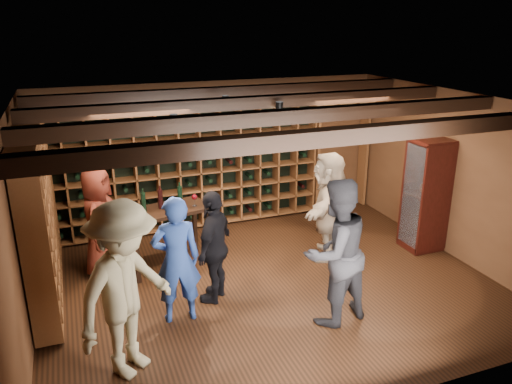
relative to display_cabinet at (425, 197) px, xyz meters
name	(u,v)px	position (x,y,z in m)	size (l,w,h in m)	color
ground	(268,283)	(-2.71, -0.20, -0.86)	(6.00, 6.00, 0.00)	black
room_shell	(268,109)	(-2.71, -0.15, 1.56)	(6.00, 6.00, 6.00)	brown
wine_rack_back	(189,164)	(-3.24, 2.13, 0.29)	(4.65, 0.30, 2.20)	brown
wine_rack_left	(39,212)	(-5.54, 0.62, 0.29)	(0.30, 2.65, 2.20)	brown
crate_shelf	(342,127)	(-0.31, 2.12, 0.71)	(1.20, 0.32, 2.07)	brown
display_cabinet	(425,197)	(0.00, 0.00, 0.00)	(0.55, 0.50, 1.75)	#350E0A
man_blue_shirt	(176,260)	(-4.06, -0.62, -0.06)	(0.58, 0.38, 1.59)	navy
man_grey_suit	(335,252)	(-2.32, -1.29, 0.04)	(0.88, 0.68, 1.80)	black
guest_red_floral	(99,222)	(-4.82, 0.94, -0.07)	(0.77, 0.50, 1.57)	maroon
guest_woman_black	(214,246)	(-3.51, -0.32, -0.11)	(0.88, 0.36, 1.49)	black
guest_khaki	(125,290)	(-4.73, -1.37, 0.08)	(1.22, 0.70, 1.88)	gray
guest_beige	(328,205)	(-1.56, 0.29, -0.03)	(1.53, 0.49, 1.65)	tan
tasting_table	(166,216)	(-3.91, 0.79, -0.06)	(1.30, 0.82, 1.19)	black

